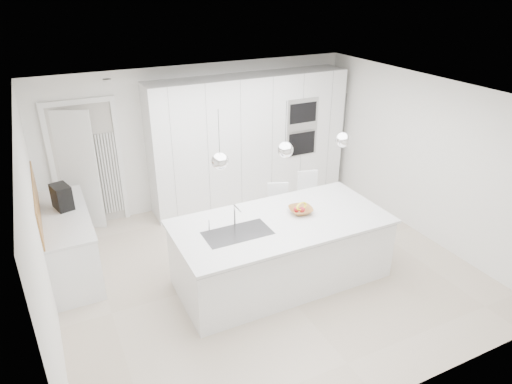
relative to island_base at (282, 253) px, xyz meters
name	(u,v)px	position (x,y,z in m)	size (l,w,h in m)	color
floor	(265,269)	(-0.10, 0.30, -0.43)	(5.50, 5.50, 0.00)	beige
wall_back	(201,136)	(-0.10, 2.80, 0.82)	(5.50, 5.50, 0.00)	white
wall_left	(39,238)	(-2.85, 0.30, 0.82)	(5.00, 5.00, 0.00)	white
ceiling	(267,96)	(-0.10, 0.30, 2.07)	(5.50, 5.50, 0.00)	white
tall_cabinets	(250,140)	(0.70, 2.50, 0.72)	(3.60, 0.60, 2.30)	white
oven_stack	(302,128)	(1.60, 2.19, 0.92)	(0.62, 0.04, 1.05)	#A5A5A8
doorway_frame	(88,167)	(-2.05, 2.77, 0.59)	(1.11, 0.08, 2.13)	white
hallway_door	(72,172)	(-2.30, 2.72, 0.57)	(0.82, 0.04, 2.00)	white
radiator	(110,174)	(-1.73, 2.76, 0.42)	(0.32, 0.04, 1.40)	white
left_base_cabinets	(70,244)	(-2.55, 1.50, 0.00)	(0.60, 1.80, 0.86)	white
left_worktop	(64,215)	(-2.55, 1.50, 0.45)	(0.62, 1.82, 0.04)	white
oak_backsplash	(37,201)	(-2.84, 1.50, 0.72)	(0.02, 1.80, 0.50)	#AD7D47
island_base	(282,253)	(0.00, 0.00, 0.00)	(2.80, 1.20, 0.86)	white
island_worktop	(281,222)	(0.00, 0.05, 0.45)	(2.84, 1.40, 0.04)	white
island_sink	(238,239)	(-0.65, 0.00, 0.39)	(0.84, 0.44, 0.18)	#3F3F42
island_tap	(235,215)	(-0.60, 0.20, 0.62)	(0.02, 0.02, 0.30)	white
pendant_left	(220,161)	(-0.85, 0.00, 1.47)	(0.20, 0.20, 0.20)	white
pendant_mid	(285,150)	(0.00, 0.00, 1.47)	(0.20, 0.20, 0.20)	white
pendant_right	(343,140)	(0.85, 0.00, 1.47)	(0.20, 0.20, 0.20)	white
fruit_bowl	(301,210)	(0.34, 0.12, 0.51)	(0.32, 0.32, 0.08)	#AD7D47
espresso_machine	(62,197)	(-2.53, 1.68, 0.64)	(0.20, 0.32, 0.34)	black
bar_stool_left	(281,216)	(0.43, 0.81, 0.06)	(0.33, 0.45, 0.99)	white
bar_stool_right	(311,204)	(1.03, 0.93, 0.09)	(0.34, 0.47, 1.03)	white
apple_a	(302,210)	(0.33, 0.09, 0.54)	(0.07, 0.07, 0.07)	#B31D27
apple_b	(302,210)	(0.34, 0.08, 0.54)	(0.07, 0.07, 0.07)	#B31D27
apple_c	(297,210)	(0.27, 0.11, 0.54)	(0.08, 0.08, 0.08)	#B31D27
banana_bunch	(301,206)	(0.34, 0.10, 0.58)	(0.20, 0.20, 0.03)	yellow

